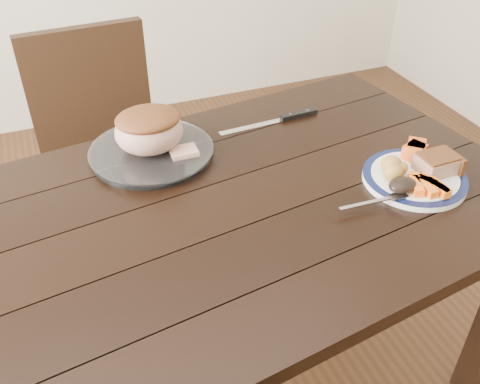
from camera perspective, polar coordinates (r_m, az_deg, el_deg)
name	(u,v)px	position (r m, az deg, el deg)	size (l,w,h in m)	color
dining_table	(207,242)	(1.31, -3.59, -5.31)	(1.71, 1.11, 0.75)	black
chair_far	(105,150)	(1.96, -14.20, 4.37)	(0.45, 0.46, 0.93)	black
dinner_plate	(414,179)	(1.41, 18.08, 1.35)	(0.26, 0.26, 0.02)	white
plate_rim	(415,176)	(1.41, 18.14, 1.64)	(0.26, 0.26, 0.02)	#0B1439
serving_platter	(152,153)	(1.46, -9.39, 4.12)	(0.32, 0.32, 0.02)	white
pork_slice	(437,164)	(1.43, 20.26, 2.82)	(0.09, 0.07, 0.04)	tan
roasted_potatoes	(393,168)	(1.38, 16.06, 2.49)	(0.08, 0.08, 0.05)	gold
carrot_batons	(428,186)	(1.36, 19.46, 0.66)	(0.08, 0.11, 0.02)	orange
pumpkin_wedges	(415,150)	(1.47, 18.17, 4.28)	(0.08, 0.08, 0.04)	orange
dark_mushroom	(403,185)	(1.33, 16.95, 0.73)	(0.07, 0.05, 0.03)	black
fork	(379,201)	(1.29, 14.58, -0.93)	(0.18, 0.03, 0.00)	silver
roast_joint	(149,131)	(1.43, -9.66, 6.41)	(0.18, 0.16, 0.12)	tan
cut_slice	(184,152)	(1.42, -6.00, 4.23)	(0.07, 0.06, 0.02)	tan
carving_knife	(287,117)	(1.63, 5.06, 7.93)	(0.32, 0.04, 0.01)	silver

